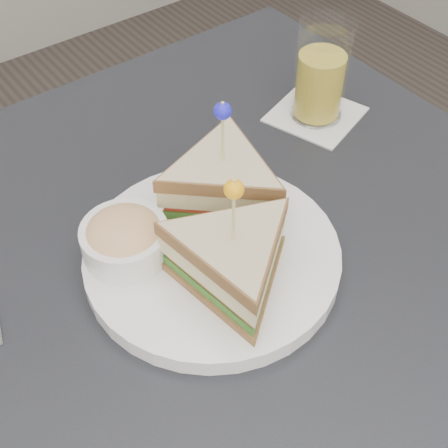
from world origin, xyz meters
TOP-DOWN VIEW (x-y plane):
  - table at (0.00, 0.00)m, footprint 0.80×0.80m
  - plate_meal at (0.00, 0.01)m, footprint 0.31×0.31m
  - drink_set at (0.26, 0.13)m, footprint 0.13×0.13m

SIDE VIEW (x-z plane):
  - table at x=0.00m, z-range 0.30..1.05m
  - plate_meal at x=0.00m, z-range 0.71..0.87m
  - drink_set at x=0.26m, z-range 0.74..0.88m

